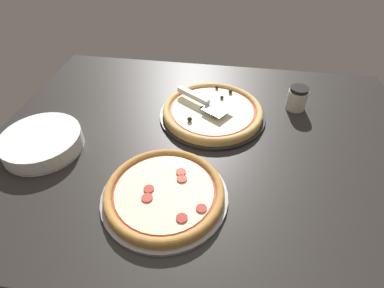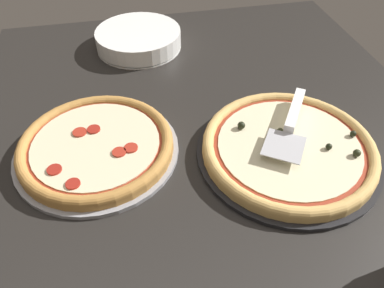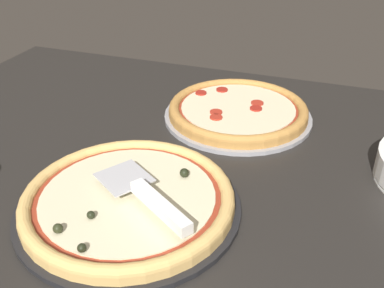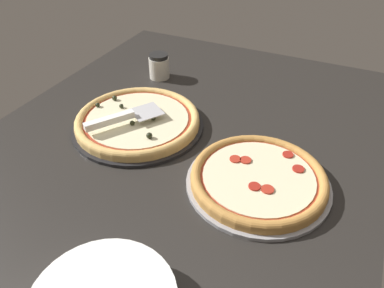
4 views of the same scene
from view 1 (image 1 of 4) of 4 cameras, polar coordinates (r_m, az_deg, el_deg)
The scene contains 8 objects.
ground_plane at distance 105.03cm, azimuth 1.98°, elevation -0.03°, with size 147.05×112.23×3.60cm, color black.
pizza_pan_front at distance 114.82cm, azimuth 3.89°, elevation 5.57°, with size 39.95×39.95×1.00cm, color black.
pizza_front at distance 113.73cm, azimuth 3.93°, elevation 6.33°, with size 37.55×37.55×3.81cm.
pizza_pan_back at distance 86.61cm, azimuth -5.21°, elevation -9.88°, with size 35.99×35.99×1.00cm, color #939399.
pizza_back at distance 85.18cm, azimuth -5.28°, elevation -9.12°, with size 33.83×33.83×2.85cm.
serving_spatula at distance 114.70cm, azimuth 1.15°, elevation 8.74°, with size 22.28×17.14×2.00cm.
plate_stack at distance 110.60cm, azimuth -26.65°, elevation 0.33°, with size 25.89×25.89×5.60cm.
parmesan_shaker at distance 123.46cm, azimuth 19.39°, elevation 8.21°, with size 7.47×7.47×9.17cm.
Camera 1 is at (-8.32, 77.80, 68.25)cm, focal length 28.00 mm.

